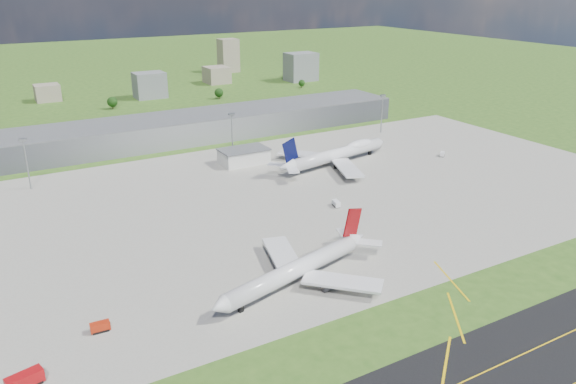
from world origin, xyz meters
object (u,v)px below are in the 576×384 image
van_white_far (442,154)px  tug_yellow (309,258)px  airliner_red_twin (299,269)px  van_white_near (336,204)px  airliner_blue_quad (338,154)px  fire_truck (25,381)px  crash_tender (100,327)px

van_white_far → tug_yellow: bearing=167.7°
airliner_red_twin → van_white_near: bearing=-149.7°
van_white_near → tug_yellow: bearing=147.2°
airliner_red_twin → tug_yellow: size_ratio=20.74×
airliner_blue_quad → fire_truck: airliner_blue_quad is taller
airliner_blue_quad → van_white_far: (61.97, -18.29, -4.68)m
fire_truck → van_white_near: fire_truck is taller
airliner_red_twin → crash_tender: airliner_red_twin is taller
airliner_blue_quad → tug_yellow: (-74.77, -89.74, -5.09)m
fire_truck → tug_yellow: size_ratio=2.79×
fire_truck → van_white_far: bearing=7.8°
van_white_far → airliner_red_twin: bearing=169.6°
fire_truck → crash_tender: bearing=20.5°
van_white_near → airliner_red_twin: bearing=147.7°
fire_truck → airliner_red_twin: bearing=-7.1°
fire_truck → tug_yellow: 102.19m
airliner_red_twin → tug_yellow: airliner_red_twin is taller
fire_truck → van_white_near: size_ratio=1.67×
airliner_blue_quad → fire_truck: (-174.31, -112.85, -3.98)m
airliner_red_twin → van_white_far: bearing=-165.4°
tug_yellow → van_white_near: van_white_near is taller
airliner_red_twin → van_white_near: (50.07, 50.51, -3.93)m
tug_yellow → crash_tender: bearing=176.8°
airliner_red_twin → airliner_blue_quad: (86.39, 102.16, 0.66)m
tug_yellow → van_white_far: van_white_far is taller
van_white_near → van_white_far: size_ratio=1.11×
airliner_blue_quad → van_white_far: 64.78m
airliner_blue_quad → crash_tender: size_ratio=14.17×
crash_tender → van_white_near: 124.71m
crash_tender → tug_yellow: crash_tender is taller
crash_tender → tug_yellow: bearing=8.5°
van_white_far → airliner_blue_quad: bearing=123.7°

